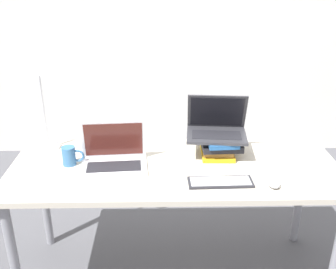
{
  "coord_description": "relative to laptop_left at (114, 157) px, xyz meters",
  "views": [
    {
      "loc": [
        -0.08,
        -1.5,
        1.71
      ],
      "look_at": [
        -0.04,
        0.34,
        0.9
      ],
      "focal_mm": 42.0,
      "sensor_mm": 36.0,
      "label": 1
    }
  ],
  "objects": [
    {
      "name": "laptop_left",
      "position": [
        0.0,
        0.0,
        0.0
      ],
      "size": [
        0.36,
        0.25,
        0.24
      ],
      "color": "silver",
      "rests_on": "desk"
    },
    {
      "name": "mug",
      "position": [
        -0.23,
        0.01,
        0.0
      ],
      "size": [
        0.12,
        0.07,
        0.1
      ],
      "color": "teal",
      "rests_on": "desk"
    },
    {
      "name": "mouse",
      "position": [
        0.79,
        -0.22,
        -0.03
      ],
      "size": [
        0.06,
        0.1,
        0.03
      ],
      "color": "#B2B2B7",
      "rests_on": "desk"
    },
    {
      "name": "notepad",
      "position": [
        1.07,
        -0.19,
        -0.04
      ],
      "size": [
        0.21,
        0.27,
        0.01
      ],
      "color": "white",
      "rests_on": "desk"
    },
    {
      "name": "wireless_keyboard",
      "position": [
        0.54,
        -0.2,
        -0.04
      ],
      "size": [
        0.32,
        0.12,
        0.01
      ],
      "color": "#28282D",
      "rests_on": "desk"
    },
    {
      "name": "laptop_on_books",
      "position": [
        0.56,
        0.13,
        0.11
      ],
      "size": [
        0.34,
        0.26,
        0.23
      ],
      "color": "#333338",
      "rests_on": "book_stack"
    },
    {
      "name": "book_stack",
      "position": [
        0.57,
        0.13,
        0.01
      ],
      "size": [
        0.23,
        0.29,
        0.11
      ],
      "color": "gold",
      "rests_on": "desk"
    },
    {
      "name": "desk",
      "position": [
        0.32,
        -0.01,
        -0.12
      ],
      "size": [
        1.75,
        0.69,
        0.72
      ],
      "color": "beige",
      "rests_on": "ground_plane"
    },
    {
      "name": "wall_back",
      "position": [
        0.32,
        1.71,
        0.58
      ],
      "size": [
        8.0,
        0.05,
        2.7
      ],
      "color": "silver",
      "rests_on": "ground_plane"
    },
    {
      "name": "desk_lamp",
      "position": [
        -0.34,
        0.19,
        0.41
      ],
      "size": [
        0.23,
        0.2,
        0.61
      ],
      "color": "white",
      "rests_on": "desk"
    }
  ]
}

